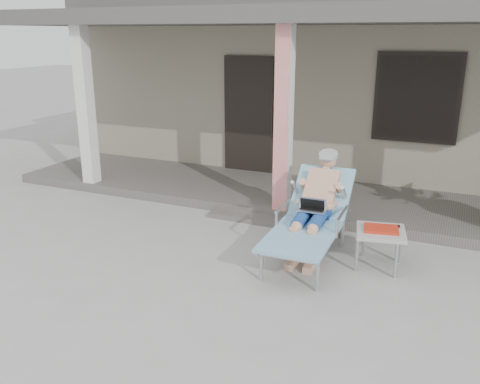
% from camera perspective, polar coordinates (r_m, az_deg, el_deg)
% --- Properties ---
extents(ground, '(60.00, 60.00, 0.00)m').
position_cam_1_polar(ground, '(5.80, -2.51, -9.68)').
color(ground, '#9E9E99').
rests_on(ground, ground).
extents(house, '(10.40, 5.40, 3.30)m').
position_cam_1_polar(house, '(11.39, 12.27, 12.16)').
color(house, gray).
rests_on(house, ground).
extents(porch_deck, '(10.00, 2.00, 0.15)m').
position_cam_1_polar(porch_deck, '(8.36, 6.58, -0.54)').
color(porch_deck, '#605B56').
rests_on(porch_deck, ground).
extents(porch_overhang, '(10.00, 2.30, 2.85)m').
position_cam_1_polar(porch_overhang, '(7.91, 7.17, 18.39)').
color(porch_overhang, silver).
rests_on(porch_overhang, porch_deck).
extents(porch_step, '(2.00, 0.30, 0.07)m').
position_cam_1_polar(porch_step, '(7.34, 3.87, -3.36)').
color(porch_step, '#605B56').
rests_on(porch_step, ground).
extents(lounger, '(0.77, 1.96, 1.27)m').
position_cam_1_polar(lounger, '(6.22, 8.29, -0.17)').
color(lounger, '#B7B7BC').
rests_on(lounger, ground).
extents(side_table, '(0.64, 0.64, 0.49)m').
position_cam_1_polar(side_table, '(6.12, 15.53, -4.55)').
color(side_table, '#A7A8A3').
rests_on(side_table, ground).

